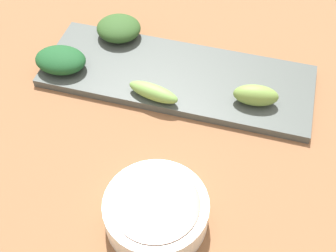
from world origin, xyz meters
name	(u,v)px	position (x,y,z in m)	size (l,w,h in m)	color
tabletop	(169,115)	(0.00, 0.00, 0.01)	(2.10, 2.10, 0.02)	brown
sauce_bowl	(156,211)	(-0.17, -0.03, 0.04)	(0.12, 0.12, 0.04)	white
serving_plate	(177,76)	(0.06, 0.01, 0.03)	(0.14, 0.39, 0.01)	#48504D
broccoli_leafy_0	(61,60)	(0.03, 0.17, 0.05)	(0.06, 0.07, 0.03)	#1B5026
broccoli_stalk_1	(153,92)	(0.01, 0.02, 0.04)	(0.02, 0.07, 0.02)	#79AC50
broccoli_stalk_2	(256,95)	(0.03, -0.11, 0.05)	(0.03, 0.06, 0.03)	#779E46
broccoli_leafy_3	(119,28)	(0.12, 0.11, 0.05)	(0.06, 0.07, 0.03)	#305424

